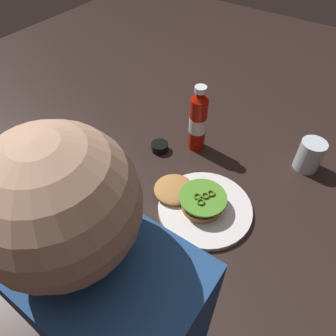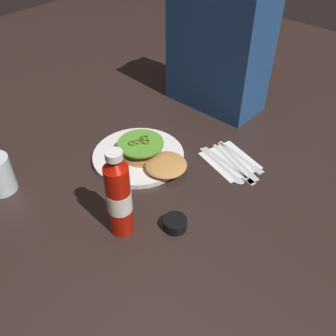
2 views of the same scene
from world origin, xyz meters
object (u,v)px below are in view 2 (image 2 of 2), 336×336
object	(u,v)px
burger_sandwich	(150,154)
ketchup_bottle	(119,197)
table_knife	(240,162)
steak_knife	(231,166)
butter_knife	(235,165)
condiment_cup	(175,224)
dinner_plate	(138,156)
spoon_utensil	(227,169)
napkin	(230,160)
fork_utensil	(244,159)
diner_person	(220,32)

from	to	relation	value
burger_sandwich	ketchup_bottle	world-z (taller)	ketchup_bottle
burger_sandwich	table_knife	bearing A→B (deg)	41.33
steak_knife	butter_knife	size ratio (longest dim) A/B	1.09
condiment_cup	dinner_plate	bearing A→B (deg)	152.91
condiment_cup	table_knife	world-z (taller)	condiment_cup
burger_sandwich	dinner_plate	bearing A→B (deg)	-173.50
dinner_plate	steak_knife	distance (m)	0.28
spoon_utensil	table_knife	bearing A→B (deg)	77.98
table_knife	ketchup_bottle	bearing A→B (deg)	-101.03
ketchup_bottle	steak_knife	world-z (taller)	ketchup_bottle
napkin	fork_utensil	xyz separation A→B (m)	(0.03, 0.03, 0.00)
dinner_plate	burger_sandwich	distance (m)	0.05
burger_sandwich	butter_knife	distance (m)	0.26
spoon_utensil	dinner_plate	bearing A→B (deg)	-151.04
dinner_plate	butter_knife	size ratio (longest dim) A/B	1.43
spoon_utensil	steak_knife	xyz separation A→B (m)	(0.00, 0.02, 0.00)
ketchup_bottle	butter_knife	bearing A→B (deg)	79.19
ketchup_bottle	napkin	size ratio (longest dim) A/B	1.54
condiment_cup	butter_knife	xyz separation A→B (m)	(-0.02, 0.30, -0.01)
table_knife	diner_person	world-z (taller)	diner_person
condiment_cup	table_knife	bearing A→B (deg)	92.92
napkin	butter_knife	bearing A→B (deg)	-21.16
burger_sandwich	fork_utensil	distance (m)	0.29
spoon_utensil	fork_utensil	world-z (taller)	same
napkin	butter_knife	xyz separation A→B (m)	(0.02, -0.01, 0.00)
diner_person	steak_knife	bearing A→B (deg)	-45.86
ketchup_bottle	napkin	xyz separation A→B (m)	(0.05, 0.40, -0.11)
butter_knife	diner_person	distance (m)	0.45
spoon_utensil	napkin	bearing A→B (deg)	112.32
dinner_plate	fork_utensil	bearing A→B (deg)	39.82
burger_sandwich	spoon_utensil	size ratio (longest dim) A/B	1.20
dinner_plate	table_knife	bearing A→B (deg)	36.51
ketchup_bottle	fork_utensil	size ratio (longest dim) A/B	1.32
diner_person	spoon_utensil	bearing A→B (deg)	-48.25
steak_knife	table_knife	world-z (taller)	same
dinner_plate	fork_utensil	distance (m)	0.32
burger_sandwich	steak_knife	distance (m)	0.25
burger_sandwich	table_knife	xyz separation A→B (m)	(0.20, 0.18, -0.03)
burger_sandwich	condiment_cup	xyz separation A→B (m)	(0.22, -0.14, -0.02)
dinner_plate	condiment_cup	distance (m)	0.30
napkin	fork_utensil	world-z (taller)	fork_utensil
burger_sandwich	ketchup_bottle	xyz separation A→B (m)	(0.12, -0.23, 0.08)
napkin	diner_person	bearing A→B (deg)	134.37
burger_sandwich	diner_person	distance (m)	0.48
spoon_utensil	diner_person	bearing A→B (deg)	131.75
ketchup_bottle	fork_utensil	world-z (taller)	ketchup_bottle
spoon_utensil	diner_person	world-z (taller)	diner_person
ketchup_bottle	fork_utensil	bearing A→B (deg)	79.57
burger_sandwich	steak_knife	bearing A→B (deg)	36.99
ketchup_bottle	diner_person	bearing A→B (deg)	106.45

